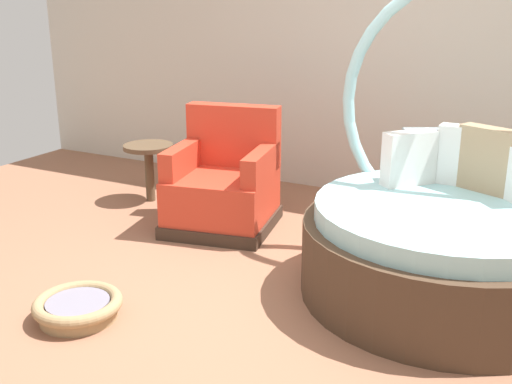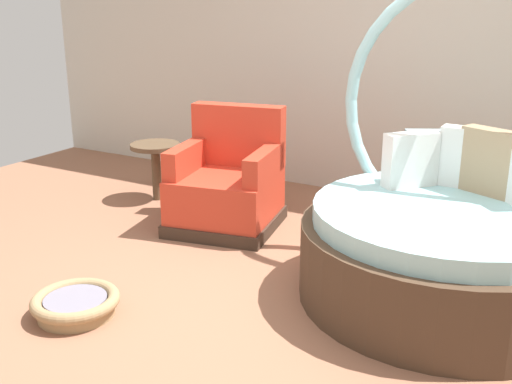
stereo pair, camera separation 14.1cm
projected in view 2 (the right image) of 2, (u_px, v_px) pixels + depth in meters
The scene contains 6 objects.
ground_plane at pixel (266, 306), 3.72m from camera, with size 8.00×8.00×0.02m, color #936047.
back_wall at pixel (402, 43), 5.30m from camera, with size 8.00×0.12×2.78m, color beige.
round_daybed at pixel (449, 233), 3.74m from camera, with size 1.74×1.74×1.96m.
red_armchair at pixel (228, 186), 4.90m from camera, with size 0.94×0.94×0.94m.
pet_basket at pixel (76, 304), 3.57m from camera, with size 0.51×0.51×0.13m.
side_table at pixel (155, 154), 5.51m from camera, with size 0.44×0.44×0.52m.
Camera 2 is at (1.61, -2.93, 1.78)m, focal length 43.28 mm.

